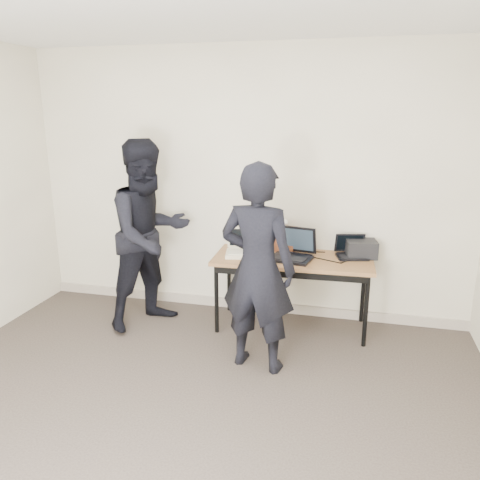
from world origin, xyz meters
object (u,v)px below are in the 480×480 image
(leather_satchel, at_px, (278,238))
(person_typist, at_px, (257,269))
(laptop_beige, at_px, (242,250))
(laptop_right, at_px, (351,252))
(person_observer, at_px, (150,235))
(equipment_box, at_px, (361,249))
(laptop_center, at_px, (293,251))
(desk, at_px, (293,264))

(leather_satchel, distance_m, person_typist, 1.01)
(laptop_beige, relative_size, leather_satchel, 0.94)
(person_typist, bearing_deg, leather_satchel, -80.49)
(laptop_right, relative_size, person_observer, 0.19)
(equipment_box, bearing_deg, laptop_beige, -169.77)
(laptop_center, xyz_separation_m, leather_satchel, (-0.18, 0.23, 0.06))
(laptop_right, relative_size, person_typist, 0.20)
(desk, relative_size, equipment_box, 5.44)
(laptop_right, height_order, person_typist, person_typist)
(desk, xyz_separation_m, leather_satchel, (-0.18, 0.23, 0.19))
(leather_satchel, bearing_deg, laptop_beige, -132.77)
(equipment_box, bearing_deg, person_observer, -168.55)
(desk, distance_m, leather_satchel, 0.35)
(laptop_center, bearing_deg, person_typist, -92.81)
(desk, bearing_deg, laptop_center, -69.72)
(person_typist, bearing_deg, laptop_right, -117.44)
(laptop_beige, bearing_deg, person_typist, -78.63)
(leather_satchel, height_order, person_typist, person_typist)
(laptop_right, bearing_deg, person_observer, 178.00)
(desk, height_order, equipment_box, equipment_box)
(laptop_right, xyz_separation_m, equipment_box, (0.09, 0.02, 0.03))
(laptop_right, distance_m, person_observer, 1.95)
(person_typist, bearing_deg, desk, -93.55)
(desk, bearing_deg, equipment_box, 14.95)
(desk, bearing_deg, leather_satchel, 126.48)
(laptop_center, distance_m, person_typist, 0.80)
(laptop_center, height_order, equipment_box, laptop_center)
(laptop_center, bearing_deg, laptop_beige, -168.87)
(leather_satchel, xyz_separation_m, equipment_box, (0.81, -0.04, -0.05))
(laptop_beige, height_order, person_observer, person_observer)
(equipment_box, distance_m, person_observer, 2.04)
(laptop_beige, height_order, laptop_right, laptop_beige)
(laptop_beige, xyz_separation_m, laptop_right, (1.03, 0.18, -0.00))
(person_typist, xyz_separation_m, person_observer, (-1.18, 0.57, 0.06))
(desk, bearing_deg, laptop_beige, 179.20)
(leather_satchel, xyz_separation_m, person_observer, (-1.18, -0.44, 0.07))
(leather_satchel, bearing_deg, laptop_right, 5.26)
(desk, distance_m, laptop_beige, 0.50)
(laptop_beige, height_order, laptop_center, laptop_center)
(laptop_beige, relative_size, laptop_center, 0.83)
(equipment_box, height_order, person_observer, person_observer)
(desk, relative_size, laptop_right, 4.48)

